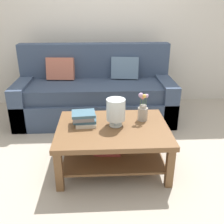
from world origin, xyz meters
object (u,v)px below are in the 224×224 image
(couch, at_px, (95,94))
(flower_pitcher, at_px, (143,110))
(book_stack_main, at_px, (84,119))
(glass_hurricane_vase, at_px, (116,110))
(coffee_table, at_px, (113,138))

(couch, distance_m, flower_pitcher, 1.25)
(flower_pitcher, bearing_deg, couch, 114.76)
(couch, bearing_deg, book_stack_main, -94.57)
(book_stack_main, distance_m, glass_hurricane_vase, 0.34)
(couch, bearing_deg, glass_hurricane_vase, -79.77)
(couch, xyz_separation_m, glass_hurricane_vase, (0.22, -1.24, 0.26))
(glass_hurricane_vase, bearing_deg, flower_pitcher, 21.45)
(couch, relative_size, flower_pitcher, 7.25)
(couch, height_order, flower_pitcher, couch)
(couch, distance_m, glass_hurricane_vase, 1.28)
(coffee_table, height_order, flower_pitcher, flower_pitcher)
(glass_hurricane_vase, distance_m, flower_pitcher, 0.32)
(coffee_table, distance_m, book_stack_main, 0.35)
(couch, xyz_separation_m, book_stack_main, (-0.10, -1.20, 0.16))
(couch, relative_size, book_stack_main, 8.67)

